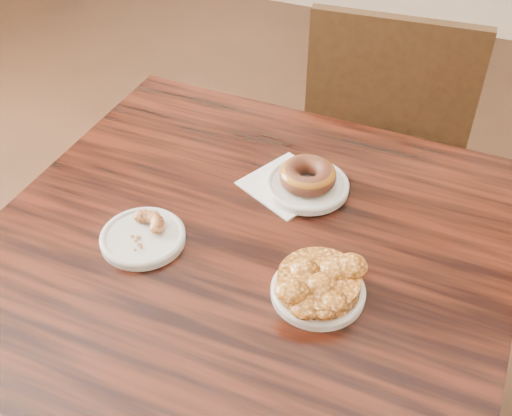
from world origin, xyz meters
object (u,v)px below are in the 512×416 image
at_px(apple_fritter, 319,280).
at_px(cruller_fragment, 142,231).
at_px(cafe_table, 245,377).
at_px(chair_far, 387,140).
at_px(glazed_donut, 308,175).

relative_size(apple_fritter, cruller_fragment, 2.09).
height_order(apple_fritter, cruller_fragment, apple_fritter).
relative_size(cafe_table, apple_fritter, 5.05).
bearing_deg(cafe_table, chair_far, 85.24).
distance_m(chair_far, cruller_fragment, 0.97).
distance_m(chair_far, glazed_donut, 0.73).
bearing_deg(cruller_fragment, apple_fritter, -0.66).
relative_size(cafe_table, chair_far, 0.98).
bearing_deg(glazed_donut, cafe_table, -105.08).
xyz_separation_m(apple_fritter, cruller_fragment, (-0.31, 0.00, -0.01)).
height_order(glazed_donut, apple_fritter, apple_fritter).
distance_m(cafe_table, cruller_fragment, 0.43).
xyz_separation_m(cafe_table, apple_fritter, (0.15, -0.05, 0.41)).
height_order(chair_far, cruller_fragment, chair_far).
bearing_deg(chair_far, glazed_donut, 81.96).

